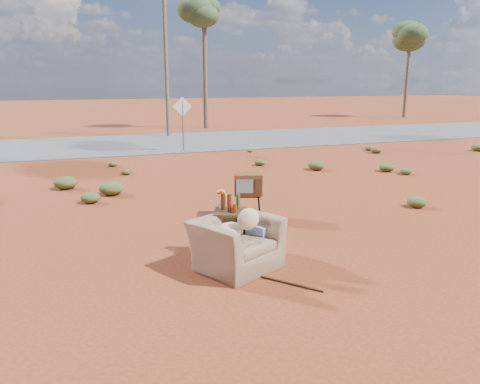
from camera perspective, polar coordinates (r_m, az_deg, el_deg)
name	(u,v)px	position (r m, az deg, el deg)	size (l,w,h in m)	color
ground	(265,260)	(7.58, 3.06, -8.28)	(140.00, 140.00, 0.00)	maroon
highway	(136,144)	(21.83, -12.55, 5.77)	(140.00, 7.00, 0.04)	#565659
armchair	(240,236)	(7.19, -0.02, -5.34)	(1.56, 1.43, 1.05)	#816346
tv_unit	(248,185)	(9.75, 0.99, 0.89)	(0.69, 0.62, 0.92)	black
side_table	(229,209)	(7.51, -1.36, -2.04)	(0.70, 0.70, 1.08)	#372314
rusty_bar	(279,281)	(6.82, 4.75, -10.72)	(0.04, 0.04, 1.35)	#452512
road_sign	(183,114)	(19.01, -7.01, 9.39)	(0.78, 0.06, 2.19)	brown
eucalyptus_center	(204,16)	(28.79, -4.41, 20.61)	(3.20, 3.20, 7.60)	brown
eucalyptus_right	(410,38)	(39.40, 20.01, 17.20)	(3.20, 3.20, 7.10)	brown
utility_pole_center	(166,53)	(24.49, -9.05, 16.40)	(1.40, 0.20, 8.00)	brown
scrub_patch	(162,195)	(11.37, -9.51, -0.31)	(17.49, 8.07, 0.33)	#495726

